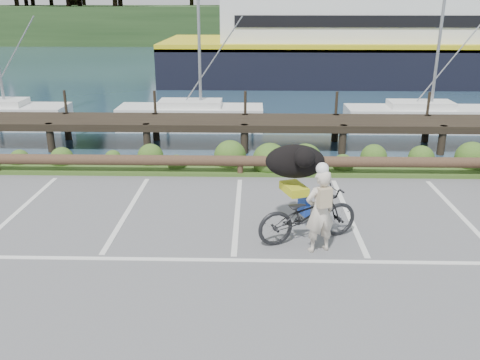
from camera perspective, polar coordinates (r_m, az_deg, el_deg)
ground at (r=10.24m, az=-0.64°, el=-7.94°), size 72.00×72.00×0.00m
harbor_backdrop at (r=87.68m, az=1.60°, el=16.35°), size 170.00×160.00×30.00m
vegetation_strip at (r=15.12m, az=0.10°, el=1.50°), size 34.00×1.60×0.10m
log_rail at (r=14.47m, az=0.03°, el=0.46°), size 32.00×0.30×0.60m
bicycle at (r=10.54m, az=7.62°, el=-3.86°), size 2.31×1.47×1.15m
cyclist at (r=10.01m, az=8.97°, el=-3.48°), size 0.72×0.60×1.70m
dog at (r=10.80m, az=6.21°, el=2.09°), size 1.01×1.39×0.73m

